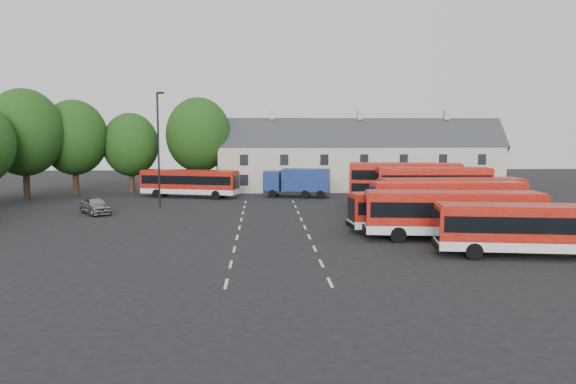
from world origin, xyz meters
The scene contains 15 objects.
ground centered at (0.00, 0.00, 0.00)m, with size 140.00×140.00×0.00m, color black.
lane_markings centered at (2.50, 2.00, 0.01)m, with size 5.15×33.80×0.01m.
treeline centered at (-20.74, 19.36, 6.68)m, with size 29.92×32.59×12.01m.
terrace_houses centered at (14.00, 30.00, 3.86)m, with size 35.70×7.13×10.06m.
bus_row_a centered at (17.35, -9.01, 1.84)m, with size 11.08×4.12×3.06m.
bus_row_b centered at (14.49, -3.65, 1.97)m, with size 11.85×3.95×3.29m.
bus_row_c centered at (13.20, -0.36, 1.74)m, with size 10.41×3.24×2.90m.
bus_row_d centered at (16.32, 2.93, 2.02)m, with size 11.94×2.90×3.37m.
bus_row_e centered at (17.56, 5.82, 2.05)m, with size 12.15×3.19×3.41m.
bus_dd_south centered at (17.05, 9.01, 2.35)m, with size 10.17×2.86×4.13m.
bus_dd_north centered at (15.41, 12.68, 2.47)m, with size 10.81×4.07×4.33m.
bus_north centered at (-6.32, 22.40, 1.85)m, with size 11.15×5.35×3.08m.
box_truck centered at (5.74, 22.17, 1.80)m, with size 7.62×3.77×3.20m.
silver_car centered at (-13.10, 9.88, 0.76)m, with size 1.79×4.44×1.51m, color #979A9E.
lamppost centered at (-8.20, 14.33, 5.91)m, with size 0.76×0.49×11.08m.
Camera 1 is at (1.74, -40.30, 7.17)m, focal length 35.00 mm.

